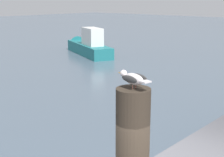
% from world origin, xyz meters
% --- Properties ---
extents(mooring_post, '(0.31, 0.31, 1.09)m').
position_xyz_m(mooring_post, '(-0.61, -0.35, 2.27)').
color(mooring_post, '#382D23').
rests_on(mooring_post, harbor_quay).
extents(seagull, '(0.18, 0.39, 0.14)m').
position_xyz_m(seagull, '(-0.61, -0.35, 2.91)').
color(seagull, '#C67360').
rests_on(seagull, mooring_post).
extents(boat_teal, '(3.58, 6.02, 1.96)m').
position_xyz_m(boat_teal, '(12.53, 13.84, 0.54)').
color(boat_teal, '#1E7075').
rests_on(boat_teal, ground_plane).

